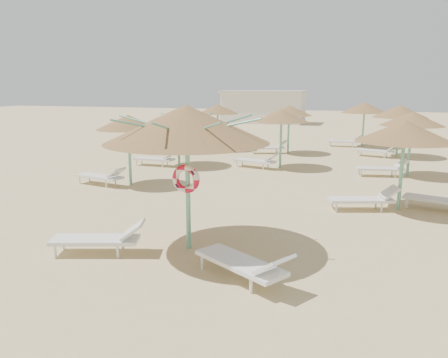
% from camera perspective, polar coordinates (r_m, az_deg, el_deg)
% --- Properties ---
extents(ground, '(120.00, 120.00, 0.00)m').
position_cam_1_polar(ground, '(10.44, -5.50, -8.72)').
color(ground, tan).
rests_on(ground, ground).
extents(main_palapa, '(3.68, 3.68, 3.29)m').
position_cam_1_polar(main_palapa, '(9.68, -4.89, 7.12)').
color(main_palapa, '#66B192').
rests_on(main_palapa, ground).
extents(lounger_main_a, '(2.16, 1.22, 0.75)m').
position_cam_1_polar(lounger_main_a, '(10.22, -15.74, -7.46)').
color(lounger_main_a, white).
rests_on(lounger_main_a, ground).
extents(lounger_main_b, '(2.18, 1.66, 0.78)m').
position_cam_1_polar(lounger_main_b, '(8.51, 2.77, -10.91)').
color(lounger_main_b, white).
rests_on(lounger_main_b, ground).
extents(palapa_field, '(18.36, 17.35, 2.72)m').
position_cam_1_polar(palapa_field, '(20.19, 15.28, 7.73)').
color(palapa_field, '#66B192').
rests_on(palapa_field, ground).
extents(service_hut, '(8.40, 4.40, 3.25)m').
position_cam_1_polar(service_hut, '(45.10, 5.19, 9.40)').
color(service_hut, silver).
rests_on(service_hut, ground).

